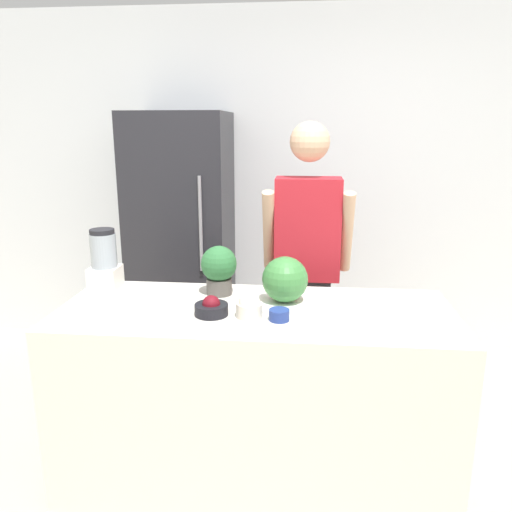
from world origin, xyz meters
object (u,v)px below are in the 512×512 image
object	(u,v)px
bowl_cherries	(211,308)
bowl_small_blue	(279,315)
refrigerator	(182,240)
watermelon	(285,279)
person	(307,265)
bowl_cream	(249,306)
blender	(104,261)
potted_plant	(219,268)

from	to	relation	value
bowl_cherries	bowl_small_blue	world-z (taller)	bowl_cherries
refrigerator	watermelon	world-z (taller)	refrigerator
refrigerator	person	size ratio (longest dim) A/B	1.04
person	bowl_cherries	size ratio (longest dim) A/B	11.47
bowl_cherries	bowl_cream	world-z (taller)	bowl_cream
blender	bowl_cherries	bearing A→B (deg)	-27.43
bowl_small_blue	potted_plant	xyz separation A→B (m)	(-0.33, 0.33, 0.11)
watermelon	blender	xyz separation A→B (m)	(-0.96, 0.15, 0.03)
refrigerator	person	world-z (taller)	refrigerator
watermelon	bowl_cream	bearing A→B (deg)	-129.07
watermelon	bowl_small_blue	distance (m)	0.24
potted_plant	bowl_small_blue	bearing A→B (deg)	-45.43
watermelon	bowl_cherries	distance (m)	0.39
refrigerator	watermelon	xyz separation A→B (m)	(0.82, -1.26, 0.10)
watermelon	blender	bearing A→B (deg)	171.20
watermelon	bowl_cherries	world-z (taller)	watermelon
watermelon	potted_plant	distance (m)	0.36
person	watermelon	xyz separation A→B (m)	(-0.11, -0.62, 0.10)
blender	potted_plant	world-z (taller)	blender
bowl_small_blue	potted_plant	size ratio (longest dim) A/B	0.36
potted_plant	blender	bearing A→B (deg)	177.07
person	bowl_cream	distance (m)	0.85
bowl_small_blue	potted_plant	distance (m)	0.48
refrigerator	blender	size ratio (longest dim) A/B	5.69
bowl_small_blue	blender	world-z (taller)	blender
bowl_cream	potted_plant	distance (m)	0.37
refrigerator	bowl_cherries	distance (m)	1.52
blender	potted_plant	distance (m)	0.62
watermelon	bowl_cherries	xyz separation A→B (m)	(-0.33, -0.18, -0.09)
person	potted_plant	size ratio (longest dim) A/B	6.96
bowl_cherries	blender	bearing A→B (deg)	152.57
refrigerator	potted_plant	bearing A→B (deg)	-67.36
bowl_cherries	refrigerator	bearing A→B (deg)	108.81
watermelon	person	bearing A→B (deg)	80.26
person	bowl_small_blue	world-z (taller)	person
blender	bowl_cream	bearing A→B (deg)	-22.57
bowl_cherries	person	bearing A→B (deg)	61.45
watermelon	bowl_cream	world-z (taller)	watermelon
bowl_cherries	blender	world-z (taller)	blender
refrigerator	watermelon	size ratio (longest dim) A/B	8.27
bowl_cream	bowl_small_blue	distance (m)	0.14
refrigerator	watermelon	distance (m)	1.50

